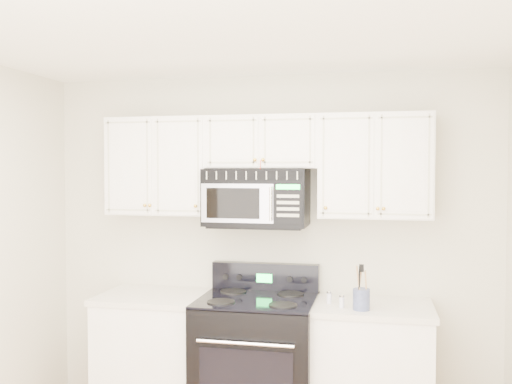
# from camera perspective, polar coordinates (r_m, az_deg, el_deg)

# --- Properties ---
(room) EXTENTS (3.51, 3.51, 2.61)m
(room) POSITION_cam_1_polar(r_m,az_deg,el_deg) (2.81, -5.63, -9.46)
(room) COLOR #A26747
(room) RESTS_ON ground
(base_cabinet_left) EXTENTS (0.86, 0.65, 0.92)m
(base_cabinet_left) POSITION_cam_1_polar(r_m,az_deg,el_deg) (4.61, -9.79, -16.03)
(base_cabinet_left) COLOR white
(base_cabinet_left) RESTS_ON ground
(base_cabinet_right) EXTENTS (0.86, 0.65, 0.92)m
(base_cabinet_right) POSITION_cam_1_polar(r_m,az_deg,el_deg) (4.31, 11.38, -17.37)
(base_cabinet_right) COLOR white
(base_cabinet_right) RESTS_ON ground
(range) EXTENTS (0.84, 0.76, 1.14)m
(range) POSITION_cam_1_polar(r_m,az_deg,el_deg) (4.33, 0.10, -16.38)
(range) COLOR black
(range) RESTS_ON ground
(upper_cabinets) EXTENTS (2.44, 0.37, 0.75)m
(upper_cabinets) POSITION_cam_1_polar(r_m,az_deg,el_deg) (4.29, 0.80, 3.11)
(upper_cabinets) COLOR white
(upper_cabinets) RESTS_ON ground
(microwave) EXTENTS (0.77, 0.43, 0.42)m
(microwave) POSITION_cam_1_polar(r_m,az_deg,el_deg) (4.27, 0.06, -0.53)
(microwave) COLOR black
(microwave) RESTS_ON ground
(utensil_crock) EXTENTS (0.11, 0.11, 0.31)m
(utensil_crock) POSITION_cam_1_polar(r_m,az_deg,el_deg) (3.98, 10.49, -10.39)
(utensil_crock) COLOR #4E5A8B
(utensil_crock) RESTS_ON base_cabinet_right
(shaker_salt) EXTENTS (0.04, 0.04, 0.09)m
(shaker_salt) POSITION_cam_1_polar(r_m,az_deg,el_deg) (4.14, 7.33, -10.39)
(shaker_salt) COLOR silver
(shaker_salt) RESTS_ON base_cabinet_right
(shaker_pepper) EXTENTS (0.04, 0.04, 0.09)m
(shaker_pepper) POSITION_cam_1_polar(r_m,az_deg,el_deg) (4.03, 8.57, -10.75)
(shaker_pepper) COLOR silver
(shaker_pepper) RESTS_ON base_cabinet_right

